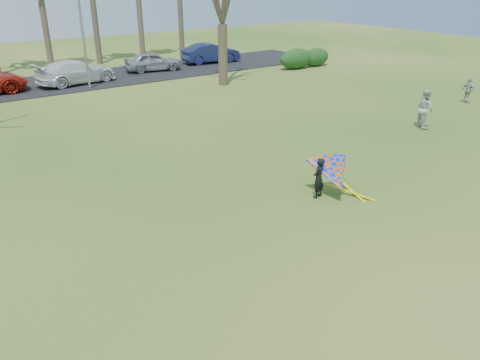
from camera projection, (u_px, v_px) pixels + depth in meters
ground at (280, 237)px, 13.64m from camera, size 100.00×100.00×0.00m
parking_strip at (47, 85)px, 32.24m from camera, size 46.00×7.00×0.06m
streetlight at (83, 18)px, 29.36m from camera, size 2.28×0.18×8.00m
hedge_near at (296, 59)px, 37.49m from camera, size 3.19×1.44×1.59m
hedge_far at (316, 57)px, 38.58m from camera, size 2.63×1.24×1.46m
car_3 at (76, 72)px, 32.17m from camera, size 5.73×3.05×1.58m
car_4 at (153, 61)px, 36.40m from camera, size 4.52×2.46×1.46m
car_5 at (211, 53)px, 39.74m from camera, size 5.08×2.31×1.62m
pedestrian_a at (425, 109)px, 22.98m from camera, size 1.03×1.14×1.93m
pedestrian_b at (468, 91)px, 27.49m from camera, size 0.55×0.93×1.49m
kite_flyer at (333, 174)px, 15.79m from camera, size 2.13×2.39×2.02m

